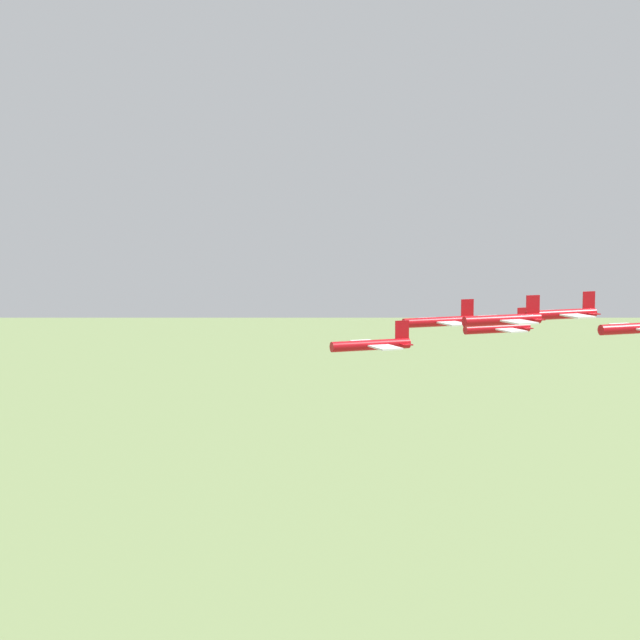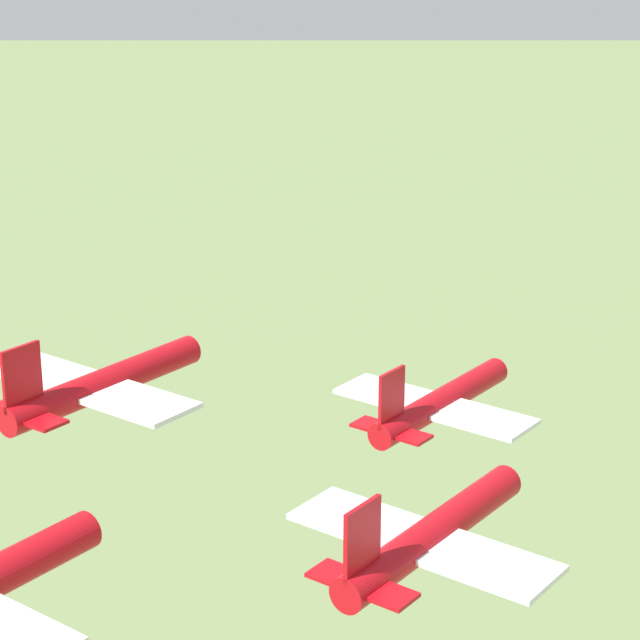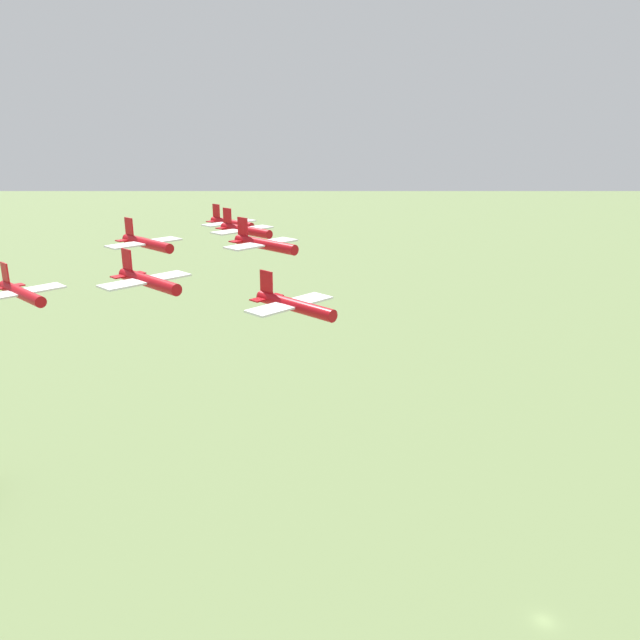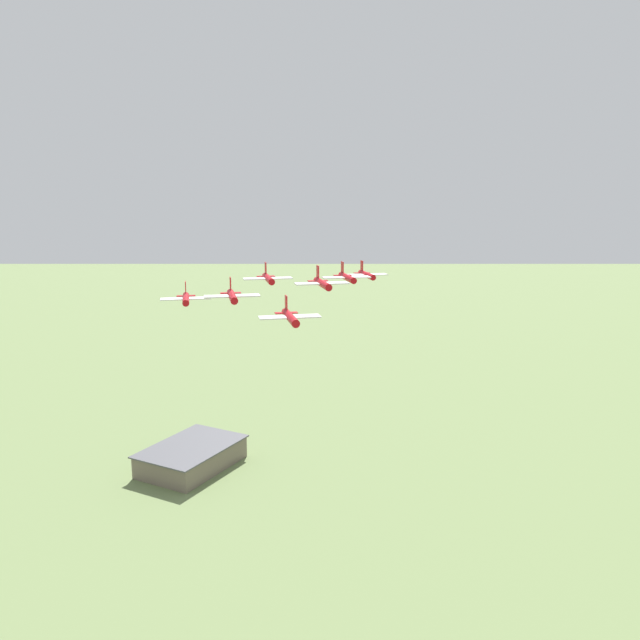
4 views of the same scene
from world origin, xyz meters
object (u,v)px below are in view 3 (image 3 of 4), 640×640
jet_1 (263,244)px  jet_5 (20,292)px  jet_3 (244,230)px  jet_4 (145,243)px  jet_6 (230,223)px  jet_2 (147,280)px  jet_0 (292,304)px

jet_1 → jet_5: size_ratio=1.00×
jet_3 → jet_4: jet_4 is taller
jet_1 → jet_5: 29.19m
jet_1 → jet_4: jet_1 is taller
jet_4 → jet_6: bearing=-150.5°
jet_2 → jet_5: jet_2 is taller
jet_2 → jet_6: 43.97m
jet_3 → jet_6: (-16.30, -2.70, -1.29)m
jet_0 → jet_6: jet_6 is taller
jet_5 → jet_6: size_ratio=1.00×
jet_5 → jet_6: bearing=-161.2°
jet_1 → jet_0: bearing=59.5°
jet_2 → jet_5: (-5.56, -15.55, -2.42)m
jet_3 → jet_4: bearing=0.0°
jet_0 → jet_2: size_ratio=1.00×
jet_0 → jet_3: bearing=-120.5°
jet_3 → jet_2: bearing=29.5°
jet_3 → jet_6: jet_3 is taller
jet_3 → jet_5: size_ratio=1.00×
jet_2 → jet_4: jet_4 is taller
jet_1 → jet_5: (5.18, -28.41, -4.27)m
jet_4 → jet_1: bearing=120.5°
jet_2 → jet_0: bearing=120.5°
jet_6 → jet_3: bearing=59.5°
jet_3 → jet_4: 16.75m
jet_1 → jet_3: (-16.30, -2.70, -0.78)m
jet_4 → jet_6: jet_4 is taller
jet_5 → jet_6: 44.28m
jet_0 → jet_1: 16.87m
jet_1 → jet_4: bearing=-59.5°
jet_5 → jet_1: bearing=150.5°
jet_0 → jet_3: jet_3 is taller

